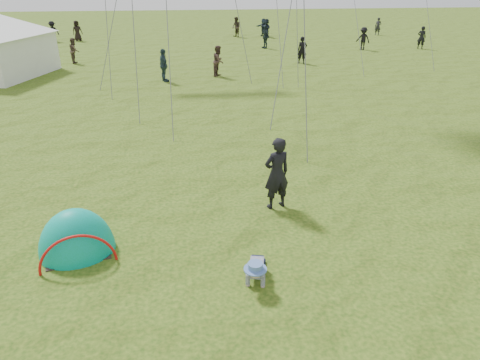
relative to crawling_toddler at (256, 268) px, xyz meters
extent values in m
plane|color=#1B3D0D|center=(-0.55, -0.29, -0.30)|extent=(140.00, 140.00, 0.00)
ellipsoid|color=#019966|center=(-3.66, 1.45, -0.30)|extent=(1.83, 1.63, 2.04)
imported|color=black|center=(0.97, 2.87, 0.64)|extent=(0.79, 0.64, 1.89)
imported|color=black|center=(17.56, 26.75, 0.55)|extent=(0.75, 0.70, 1.72)
imported|color=#42342A|center=(-8.42, 23.87, 0.51)|extent=(0.68, 0.84, 1.62)
imported|color=#293C46|center=(-2.32, 17.61, 0.58)|extent=(0.77, 1.12, 1.76)
imported|color=black|center=(-12.55, 34.61, 0.55)|extent=(1.21, 0.86, 1.70)
imported|color=#202C3B|center=(6.47, 36.00, 0.49)|extent=(1.39, 1.37, 1.60)
imported|color=black|center=(17.63, 35.25, 0.50)|extent=(0.70, 0.66, 1.61)
imported|color=#372E25|center=(3.79, 35.49, 0.59)|extent=(1.01, 1.09, 1.79)
imported|color=#1E2A31|center=(5.28, 28.51, 0.59)|extent=(0.82, 1.13, 1.78)
imported|color=black|center=(12.76, 26.81, 0.55)|extent=(1.21, 1.24, 1.70)
imported|color=black|center=(-10.50, 34.72, 0.55)|extent=(1.00, 0.91, 1.71)
imported|color=black|center=(6.58, 35.05, 0.52)|extent=(0.96, 1.59, 1.64)
imported|color=black|center=(6.59, 21.89, 0.55)|extent=(0.68, 0.50, 1.71)
imported|color=#44302B|center=(0.78, 18.64, 0.56)|extent=(0.94, 1.03, 1.73)
camera|label=1|loc=(-1.14, -6.57, 5.12)|focal=32.00mm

